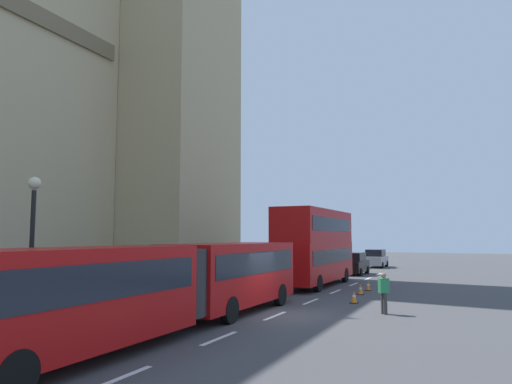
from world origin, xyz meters
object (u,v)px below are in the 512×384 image
(articulated_bus, at_px, (172,279))
(sedan_lead, at_px, (354,264))
(double_decker_bus, at_px, (315,244))
(sedan_trailing, at_px, (376,258))
(traffic_cone_west, at_px, (354,297))
(traffic_cone_east, at_px, (368,286))
(pedestrian_near_cones, at_px, (384,292))
(traffic_cone_middle, at_px, (360,289))
(street_lamp, at_px, (32,240))

(articulated_bus, relative_size, sedan_lead, 3.87)
(articulated_bus, relative_size, double_decker_bus, 1.72)
(double_decker_bus, relative_size, sedan_trailing, 2.25)
(double_decker_bus, height_order, traffic_cone_west, double_decker_bus)
(traffic_cone_east, height_order, pedestrian_near_cones, pedestrian_near_cones)
(articulated_bus, distance_m, double_decker_bus, 16.15)
(double_decker_bus, xyz_separation_m, traffic_cone_middle, (-3.33, -3.61, -2.43))
(sedan_lead, height_order, traffic_cone_west, sedan_lead)
(sedan_trailing, bearing_deg, pedestrian_near_cones, -169.04)
(articulated_bus, bearing_deg, sedan_trailing, -0.24)
(pedestrian_near_cones, bearing_deg, sedan_lead, 16.37)
(articulated_bus, bearing_deg, street_lamp, 113.24)
(double_decker_bus, distance_m, traffic_cone_east, 4.52)
(articulated_bus, height_order, sedan_trailing, articulated_bus)
(articulated_bus, distance_m, sedan_trailing, 36.41)
(double_decker_bus, relative_size, sedan_lead, 2.25)
(articulated_bus, height_order, pedestrian_near_cones, articulated_bus)
(articulated_bus, distance_m, traffic_cone_east, 15.42)
(double_decker_bus, bearing_deg, pedestrian_near_cones, -148.06)
(sedan_trailing, relative_size, pedestrian_near_cones, 2.60)
(sedan_lead, distance_m, street_lamp, 28.62)
(sedan_lead, bearing_deg, double_decker_bus, 179.06)
(double_decker_bus, relative_size, traffic_cone_east, 17.07)
(articulated_bus, height_order, double_decker_bus, double_decker_bus)
(street_lamp, bearing_deg, traffic_cone_west, -37.36)
(sedan_trailing, relative_size, traffic_cone_west, 7.59)
(double_decker_bus, bearing_deg, street_lamp, 165.99)
(traffic_cone_east, distance_m, pedestrian_near_cones, 8.63)
(sedan_trailing, bearing_deg, sedan_lead, -179.94)
(sedan_lead, distance_m, traffic_cone_middle, 13.87)
(traffic_cone_east, bearing_deg, pedestrian_near_cones, -164.46)
(double_decker_bus, height_order, traffic_cone_east, double_decker_bus)
(traffic_cone_east, bearing_deg, sedan_trailing, 9.15)
(sedan_trailing, height_order, pedestrian_near_cones, sedan_trailing)
(traffic_cone_middle, height_order, pedestrian_near_cones, pedestrian_near_cones)
(articulated_bus, height_order, traffic_cone_west, articulated_bus)
(traffic_cone_east, bearing_deg, traffic_cone_middle, 179.82)
(double_decker_bus, bearing_deg, articulated_bus, -179.99)
(sedan_lead, height_order, sedan_trailing, same)
(sedan_trailing, xyz_separation_m, traffic_cone_east, (-21.48, -3.46, -0.63))
(street_lamp, bearing_deg, traffic_cone_east, -25.72)
(traffic_cone_middle, height_order, street_lamp, street_lamp)
(traffic_cone_middle, bearing_deg, double_decker_bus, 47.31)
(street_lamp, bearing_deg, sedan_lead, -9.42)
(traffic_cone_east, xyz_separation_m, street_lamp, (-16.86, 8.12, 2.77))
(traffic_cone_middle, xyz_separation_m, pedestrian_near_cones, (-6.17, -2.31, 0.63))
(traffic_cone_middle, xyz_separation_m, traffic_cone_east, (2.12, -0.01, 0.00))
(traffic_cone_middle, xyz_separation_m, street_lamp, (-14.73, 8.11, 2.77))
(articulated_bus, bearing_deg, traffic_cone_middle, -15.73)
(sedan_lead, bearing_deg, traffic_cone_middle, -165.62)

